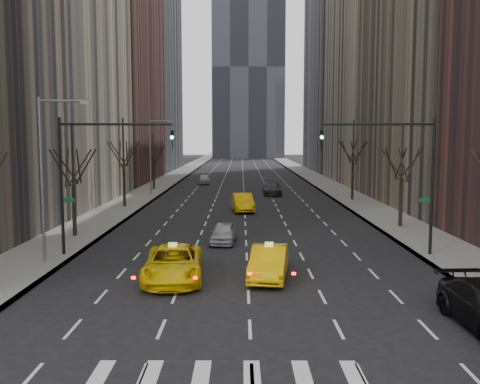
{
  "coord_description": "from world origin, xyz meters",
  "views": [
    {
      "loc": [
        -0.32,
        -18.95,
        6.99
      ],
      "look_at": [
        -0.4,
        15.19,
        3.5
      ],
      "focal_mm": 40.0,
      "sensor_mm": 36.0,
      "label": 1
    }
  ],
  "objects": [
    {
      "name": "tree_lw_b",
      "position": [
        -12.0,
        18.0,
        3.72
      ],
      "size": [
        3.36,
        3.5,
        7.82
      ],
      "color": "black",
      "rests_on": "ground"
    },
    {
      "name": "streetlight_near",
      "position": [
        -10.84,
        10.0,
        5.62
      ],
      "size": [
        2.83,
        0.22,
        9.0
      ],
      "color": "slate",
      "rests_on": "ground"
    },
    {
      "name": "taxi_sedan",
      "position": [
        1.05,
        7.07,
        0.81
      ],
      "size": [
        2.35,
        5.09,
        1.62
      ],
      "primitive_type": "imported",
      "rotation": [
        0.0,
        0.0,
        -0.13
      ],
      "color": "#F0B705",
      "rests_on": "ground"
    },
    {
      "name": "sidewalk_right",
      "position": [
        12.25,
        70.0,
        0.07
      ],
      "size": [
        4.5,
        320.0,
        0.15
      ],
      "primitive_type": "cube",
      "color": "slate",
      "rests_on": "ground"
    },
    {
      "name": "far_taxi",
      "position": [
        -0.18,
        31.41,
        0.85
      ],
      "size": [
        2.3,
        5.3,
        1.7
      ],
      "primitive_type": "imported",
      "rotation": [
        0.0,
        0.0,
        0.1
      ],
      "color": "#FFC405",
      "rests_on": "ground"
    },
    {
      "name": "tree_lw_d",
      "position": [
        -12.0,
        52.0,
        3.56
      ],
      "size": [
        3.36,
        3.5,
        7.36
      ],
      "color": "black",
      "rests_on": "ground"
    },
    {
      "name": "sidewalk_left",
      "position": [
        -12.25,
        70.0,
        0.07
      ],
      "size": [
        4.5,
        320.0,
        0.15
      ],
      "primitive_type": "cube",
      "color": "slate",
      "rests_on": "ground"
    },
    {
      "name": "bld_left_far",
      "position": [
        -21.5,
        66.0,
        22.0
      ],
      "size": [
        14.0,
        28.0,
        44.0
      ],
      "primitive_type": "cube",
      "color": "brown",
      "rests_on": "ground"
    },
    {
      "name": "far_car_white",
      "position": [
        -5.95,
        61.11,
        0.73
      ],
      "size": [
        2.18,
        4.47,
        1.47
      ],
      "primitive_type": "imported",
      "rotation": [
        0.0,
        0.0,
        0.11
      ],
      "color": "#B8B8B8",
      "rests_on": "ground"
    },
    {
      "name": "streetlight_far",
      "position": [
        -10.84,
        45.0,
        5.62
      ],
      "size": [
        2.83,
        0.22,
        9.0
      ],
      "color": "slate",
      "rests_on": "ground"
    },
    {
      "name": "bld_right_deep",
      "position": [
        21.5,
        95.0,
        29.0
      ],
      "size": [
        14.0,
        30.0,
        58.0
      ],
      "primitive_type": "cube",
      "color": "slate",
      "rests_on": "ground"
    },
    {
      "name": "silver_sedan_ahead",
      "position": [
        -1.5,
        16.03,
        0.68
      ],
      "size": [
        1.89,
        4.07,
        1.35
      ],
      "primitive_type": "imported",
      "rotation": [
        0.0,
        0.0,
        -0.07
      ],
      "color": "#A0A2A7",
      "rests_on": "ground"
    },
    {
      "name": "bld_left_deep",
      "position": [
        -21.5,
        96.0,
        30.0
      ],
      "size": [
        14.0,
        30.0,
        60.0
      ],
      "primitive_type": "cube",
      "color": "slate",
      "rests_on": "ground"
    },
    {
      "name": "tree_rw_c",
      "position": [
        12.0,
        40.0,
        4.04
      ],
      "size": [
        3.36,
        3.5,
        8.74
      ],
      "color": "black",
      "rests_on": "ground"
    },
    {
      "name": "traffic_mast_left",
      "position": [
        -9.11,
        12.0,
        5.49
      ],
      "size": [
        6.69,
        0.39,
        8.0
      ],
      "color": "black",
      "rests_on": "ground"
    },
    {
      "name": "bld_right_far",
      "position": [
        21.5,
        64.0,
        25.0
      ],
      "size": [
        14.0,
        28.0,
        50.0
      ],
      "primitive_type": "cube",
      "color": "#B9AB8D",
      "rests_on": "ground"
    },
    {
      "name": "tree_lw_c",
      "position": [
        -12.0,
        34.0,
        4.04
      ],
      "size": [
        3.36,
        3.5,
        8.74
      ],
      "color": "black",
      "rests_on": "ground"
    },
    {
      "name": "tree_rw_b",
      "position": [
        12.0,
        22.0,
        3.72
      ],
      "size": [
        3.36,
        3.5,
        7.82
      ],
      "color": "black",
      "rests_on": "ground"
    },
    {
      "name": "ground",
      "position": [
        0.0,
        0.0,
        0.0
      ],
      "size": [
        400.0,
        400.0,
        0.0
      ],
      "primitive_type": "plane",
      "color": "black",
      "rests_on": "ground"
    },
    {
      "name": "taxi_suv",
      "position": [
        -3.66,
        6.7,
        0.83
      ],
      "size": [
        3.15,
        6.17,
        1.67
      ],
      "primitive_type": "imported",
      "rotation": [
        0.0,
        0.0,
        0.06
      ],
      "color": "yellow",
      "rests_on": "ground"
    },
    {
      "name": "far_suv_grey",
      "position": [
        3.46,
        46.09,
        0.78
      ],
      "size": [
        2.27,
        5.44,
        1.57
      ],
      "primitive_type": "imported",
      "rotation": [
        0.0,
        0.0,
        -0.01
      ],
      "color": "#2B2B30",
      "rests_on": "ground"
    },
    {
      "name": "traffic_mast_right",
      "position": [
        9.11,
        12.0,
        5.49
      ],
      "size": [
        6.69,
        0.39,
        8.0
      ],
      "color": "black",
      "rests_on": "ground"
    }
  ]
}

